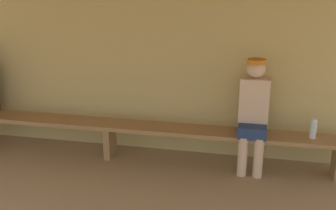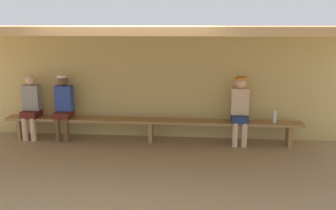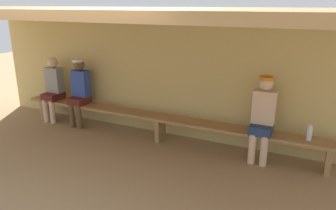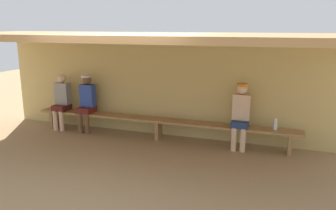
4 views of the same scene
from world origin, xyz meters
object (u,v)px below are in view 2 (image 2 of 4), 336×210
bench (151,123)px  player_middle (31,104)px  player_in_blue (64,104)px  player_in_red (240,108)px  water_bottle_blue (274,117)px

bench → player_middle: bearing=179.9°
bench → player_in_blue: 1.84m
player_middle → player_in_red: size_ratio=0.99×
bench → player_in_blue: size_ratio=4.46×
player_middle → player_in_red: player_in_red is taller
water_bottle_blue → player_in_blue: bearing=-179.9°
player_in_blue → player_in_red: 3.57m
bench → player_middle: size_ratio=4.49×
player_middle → water_bottle_blue: size_ratio=5.80×
bench → water_bottle_blue: bearing=0.2°
bench → player_middle: (-2.49, 0.00, 0.34)m
bench → player_in_red: size_ratio=4.46×
player_in_blue → player_in_red: (3.57, 0.00, 0.00)m
player_middle → player_in_red: bearing=0.0°
player_in_blue → water_bottle_blue: (4.25, 0.00, -0.18)m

